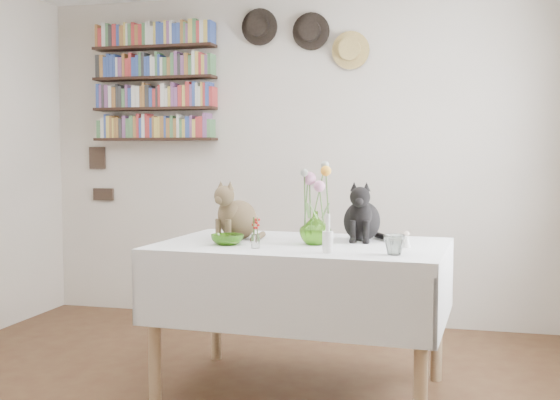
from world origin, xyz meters
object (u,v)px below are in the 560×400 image
(tabby_cat, at_px, (238,209))
(bookshelf_unit, at_px, (154,83))
(flower_vase, at_px, (315,228))
(black_cat, at_px, (362,210))
(dining_table, at_px, (303,280))

(tabby_cat, xyz_separation_m, bookshelf_unit, (-1.15, 1.41, 0.86))
(tabby_cat, height_order, flower_vase, tabby_cat)
(black_cat, bearing_deg, bookshelf_unit, 142.12)
(flower_vase, bearing_deg, bookshelf_unit, 136.39)
(dining_table, height_order, flower_vase, flower_vase)
(tabby_cat, bearing_deg, dining_table, 8.46)
(black_cat, bearing_deg, tabby_cat, -172.98)
(tabby_cat, bearing_deg, flower_vase, 6.08)
(dining_table, bearing_deg, black_cat, 34.72)
(tabby_cat, bearing_deg, black_cat, 30.66)
(dining_table, xyz_separation_m, black_cat, (0.29, 0.20, 0.37))
(black_cat, relative_size, bookshelf_unit, 0.33)
(black_cat, bearing_deg, flower_vase, -134.25)
(flower_vase, bearing_deg, black_cat, 48.25)
(dining_table, relative_size, flower_vase, 8.86)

